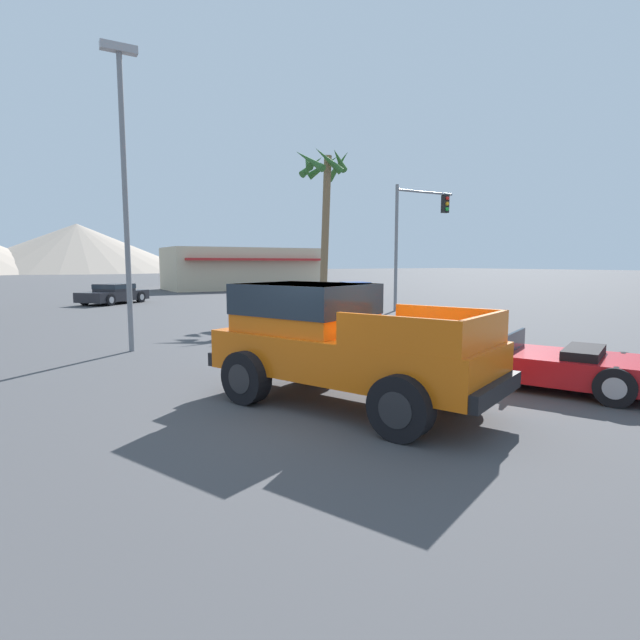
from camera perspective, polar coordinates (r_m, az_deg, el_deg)
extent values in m
plane|color=#424244|center=(8.67, 0.22, -9.34)|extent=(320.00, 320.00, 0.00)
cube|color=orange|center=(8.29, 3.44, -4.06)|extent=(3.56, 5.07, 0.67)
cube|color=orange|center=(8.74, -1.67, 1.47)|extent=(2.39, 2.58, 0.83)
cube|color=#1E2833|center=(8.73, -1.67, 2.44)|extent=(2.44, 2.63, 0.53)
cube|color=orange|center=(6.77, 8.59, -1.58)|extent=(0.81, 1.77, 0.48)
cube|color=orange|center=(8.37, 14.45, -0.17)|extent=(0.81, 1.77, 0.48)
cube|color=orange|center=(7.22, 18.31, -1.33)|extent=(1.68, 0.77, 0.48)
cube|color=black|center=(9.85, -8.32, -3.71)|extent=(1.74, 0.86, 0.24)
cube|color=black|center=(7.31, 19.47, -7.62)|extent=(1.74, 0.86, 0.24)
cylinder|color=black|center=(8.56, -8.45, -6.49)|extent=(0.65, 0.96, 0.90)
cylinder|color=#232326|center=(8.56, -8.45, -6.49)|extent=(0.51, 0.59, 0.50)
cylinder|color=black|center=(9.97, -0.49, -4.56)|extent=(0.65, 0.96, 0.90)
cylinder|color=#232326|center=(9.97, -0.49, -4.56)|extent=(0.51, 0.59, 0.50)
cylinder|color=black|center=(6.85, 9.21, -9.84)|extent=(0.65, 0.96, 0.90)
cylinder|color=#232326|center=(6.85, 9.21, -9.84)|extent=(0.51, 0.59, 0.50)
cylinder|color=black|center=(8.55, 15.33, -6.69)|extent=(0.65, 0.96, 0.90)
cylinder|color=#232326|center=(8.55, 15.33, -6.69)|extent=(0.51, 0.59, 0.50)
cube|color=#B21419|center=(10.59, 23.77, -4.64)|extent=(3.43, 4.64, 0.48)
cube|color=#1E2833|center=(10.62, 21.36, -2.22)|extent=(1.36, 0.69, 0.36)
cube|color=black|center=(10.43, 27.92, -3.25)|extent=(1.52, 1.15, 0.16)
cylinder|color=black|center=(10.15, 15.38, -5.30)|extent=(0.48, 0.69, 0.66)
cylinder|color=#9E9EA3|center=(10.15, 15.38, -5.30)|extent=(0.37, 0.43, 0.36)
cylinder|color=black|center=(11.71, 18.10, -3.82)|extent=(0.48, 0.69, 0.66)
cylinder|color=#9E9EA3|center=(11.71, 18.10, -3.82)|extent=(0.37, 0.43, 0.36)
cylinder|color=black|center=(9.63, 30.65, -6.63)|extent=(0.48, 0.69, 0.66)
cylinder|color=#9E9EA3|center=(9.63, 30.65, -6.63)|extent=(0.37, 0.43, 0.36)
cylinder|color=black|center=(11.27, 31.27, -4.85)|extent=(0.48, 0.69, 0.66)
cylinder|color=#9E9EA3|center=(11.27, 31.27, -4.85)|extent=(0.37, 0.43, 0.36)
cube|color=#334C9E|center=(32.42, 4.11, 3.11)|extent=(2.76, 4.48, 0.53)
cube|color=#334C9E|center=(32.50, 4.05, 3.97)|extent=(1.95, 2.09, 0.44)
cube|color=#1E2833|center=(32.49, 4.05, 4.06)|extent=(1.99, 2.13, 0.26)
cylinder|color=black|center=(31.52, 6.35, 2.75)|extent=(0.36, 0.64, 0.60)
cylinder|color=#9E9EA3|center=(31.52, 6.35, 2.75)|extent=(0.31, 0.38, 0.33)
cylinder|color=black|center=(30.93, 3.41, 2.71)|extent=(0.36, 0.64, 0.60)
cylinder|color=#9E9EA3|center=(30.93, 3.41, 2.71)|extent=(0.31, 0.38, 0.33)
cylinder|color=black|center=(33.93, 4.74, 3.04)|extent=(0.36, 0.64, 0.60)
cylinder|color=#9E9EA3|center=(33.93, 4.74, 3.04)|extent=(0.31, 0.38, 0.33)
cylinder|color=black|center=(33.39, 1.99, 3.00)|extent=(0.36, 0.64, 0.60)
cylinder|color=#9E9EA3|center=(33.39, 1.99, 3.00)|extent=(0.31, 0.38, 0.33)
cube|color=#232328|center=(31.44, -22.55, 2.57)|extent=(4.31, 4.12, 0.55)
cube|color=#232328|center=(31.49, -22.46, 3.46)|extent=(2.37, 2.36, 0.42)
cube|color=#1E2833|center=(31.49, -22.47, 3.55)|extent=(2.42, 2.41, 0.25)
cylinder|color=black|center=(29.90, -22.87, 2.13)|extent=(0.64, 0.60, 0.66)
cylinder|color=#9E9EA3|center=(29.90, -22.87, 2.13)|extent=(0.43, 0.42, 0.36)
cylinder|color=black|center=(31.10, -25.31, 2.16)|extent=(0.64, 0.60, 0.66)
cylinder|color=#9E9EA3|center=(31.10, -25.31, 2.16)|extent=(0.43, 0.42, 0.36)
cylinder|color=black|center=(31.86, -19.83, 2.49)|extent=(0.64, 0.60, 0.66)
cylinder|color=#9E9EA3|center=(31.86, -19.83, 2.49)|extent=(0.43, 0.42, 0.36)
cylinder|color=black|center=(32.99, -22.23, 2.52)|extent=(0.64, 0.60, 0.66)
cylinder|color=#9E9EA3|center=(32.99, -22.23, 2.52)|extent=(0.43, 0.42, 0.36)
cylinder|color=slate|center=(24.93, 8.69, 8.08)|extent=(0.16, 0.16, 6.13)
cylinder|color=slate|center=(26.30, 11.94, 14.10)|extent=(3.57, 0.11, 0.11)
cube|color=black|center=(27.15, 14.11, 12.74)|extent=(0.34, 0.26, 0.90)
sphere|color=red|center=(27.07, 14.35, 13.32)|extent=(0.20, 0.20, 0.20)
sphere|color=orange|center=(27.04, 14.33, 12.76)|extent=(0.20, 0.20, 0.20)
sphere|color=green|center=(27.01, 14.32, 12.19)|extent=(0.20, 0.20, 0.20)
cylinder|color=slate|center=(14.31, -21.33, 11.98)|extent=(0.14, 0.14, 7.67)
cube|color=#99999E|center=(15.22, -22.02, 26.88)|extent=(0.90, 0.24, 0.20)
cylinder|color=brown|center=(24.37, 0.59, 9.67)|extent=(0.36, 0.86, 7.40)
cone|color=#2D6028|center=(25.54, 2.10, 17.19)|extent=(0.51, 1.76, 1.38)
cone|color=#2D6028|center=(25.86, 0.37, 17.13)|extent=(1.58, 1.18, 1.28)
cone|color=#2D6028|center=(25.61, -0.92, 17.21)|extent=(1.53, 0.62, 1.28)
cone|color=#2D6028|center=(24.88, -1.45, 17.68)|extent=(0.80, 1.49, 1.08)
cone|color=#2D6028|center=(24.29, -1.23, 17.83)|extent=(0.96, 1.85, 1.28)
cone|color=#2D6028|center=(24.27, 0.96, 17.82)|extent=(1.53, 0.63, 1.26)
cone|color=#2D6028|center=(24.76, 2.19, 17.82)|extent=(1.50, 1.35, 0.97)
cube|color=beige|center=(46.38, -8.77, 5.83)|extent=(13.60, 6.22, 3.69)
cube|color=red|center=(43.17, -7.13, 6.89)|extent=(12.24, 0.70, 0.20)
cone|color=gray|center=(140.74, -25.96, 7.41)|extent=(58.10, 58.10, 12.11)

